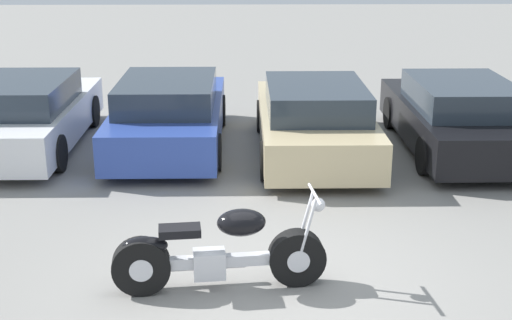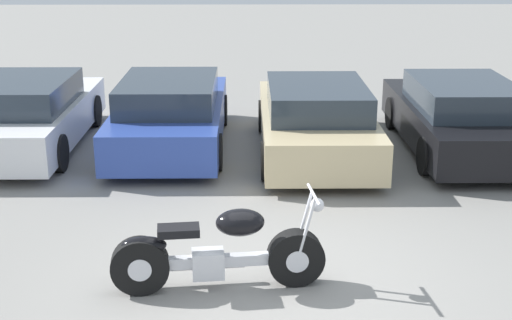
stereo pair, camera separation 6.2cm
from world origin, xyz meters
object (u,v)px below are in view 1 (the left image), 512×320
object	(u,v)px
parked_car_champagne	(314,120)
parked_car_white	(26,115)
motorcycle	(218,253)
parked_car_black	(457,116)
parked_car_blue	(169,114)

from	to	relation	value
parked_car_champagne	parked_car_white	bearing A→B (deg)	175.05
parked_car_champagne	motorcycle	bearing A→B (deg)	-107.14
motorcycle	parked_car_white	xyz separation A→B (m)	(-3.53, 5.23, 0.19)
motorcycle	parked_car_champagne	size ratio (longest dim) A/B	0.52
motorcycle	parked_car_black	bearing A→B (deg)	51.46
motorcycle	parked_car_white	distance (m)	6.32
parked_car_white	parked_car_black	bearing A→B (deg)	-1.75
parked_car_white	parked_car_black	size ratio (longest dim) A/B	1.00
motorcycle	parked_car_black	distance (m)	6.40
parked_car_champagne	parked_car_black	xyz separation A→B (m)	(2.51, 0.20, 0.00)
parked_car_blue	parked_car_white	bearing A→B (deg)	-179.57
parked_car_blue	parked_car_champagne	size ratio (longest dim) A/B	1.00
parked_car_white	parked_car_champagne	distance (m)	5.03
parked_car_champagne	parked_car_black	distance (m)	2.51
motorcycle	parked_car_blue	size ratio (longest dim) A/B	0.52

